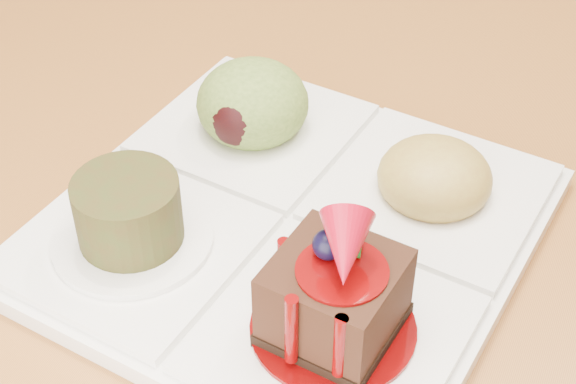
% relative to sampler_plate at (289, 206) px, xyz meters
% --- Properties ---
extents(ground, '(6.00, 6.00, 0.00)m').
position_rel_sampler_plate_xyz_m(ground, '(0.10, 0.70, -0.77)').
color(ground, brown).
extents(sampler_plate, '(0.29, 0.29, 0.10)m').
position_rel_sampler_plate_xyz_m(sampler_plate, '(0.00, 0.00, 0.00)').
color(sampler_plate, white).
rests_on(sampler_plate, dining_table).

